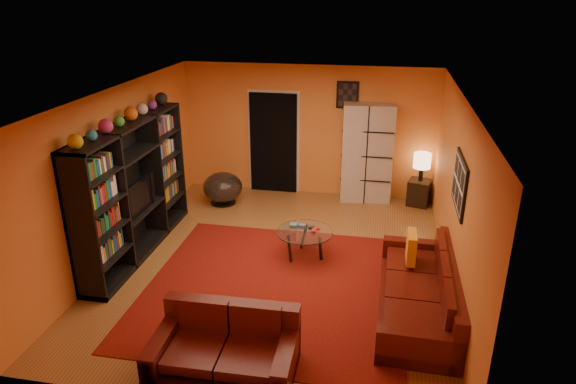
% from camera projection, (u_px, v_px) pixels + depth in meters
% --- Properties ---
extents(floor, '(6.00, 6.00, 0.00)m').
position_uv_depth(floor, '(278.00, 263.00, 7.94)').
color(floor, brown).
rests_on(floor, ground).
extents(ceiling, '(6.00, 6.00, 0.00)m').
position_uv_depth(ceiling, '(277.00, 95.00, 6.97)').
color(ceiling, white).
rests_on(ceiling, wall_back).
extents(wall_back, '(6.00, 0.00, 6.00)m').
position_uv_depth(wall_back, '(308.00, 131.00, 10.19)').
color(wall_back, orange).
rests_on(wall_back, floor).
extents(wall_front, '(6.00, 0.00, 6.00)m').
position_uv_depth(wall_front, '(211.00, 299.00, 4.72)').
color(wall_front, orange).
rests_on(wall_front, floor).
extents(wall_left, '(0.00, 6.00, 6.00)m').
position_uv_depth(wall_left, '(118.00, 173.00, 7.88)').
color(wall_left, orange).
rests_on(wall_left, floor).
extents(wall_right, '(0.00, 6.00, 6.00)m').
position_uv_depth(wall_right, '(456.00, 196.00, 7.03)').
color(wall_right, orange).
rests_on(wall_right, floor).
extents(rug, '(3.60, 3.60, 0.01)m').
position_uv_depth(rug, '(275.00, 287.00, 7.28)').
color(rug, '#5D0F0A').
rests_on(rug, floor).
extents(doorway, '(0.95, 0.10, 2.04)m').
position_uv_depth(doorway, '(274.00, 143.00, 10.38)').
color(doorway, black).
rests_on(doorway, floor).
extents(wall_art_right, '(0.03, 1.00, 0.70)m').
position_uv_depth(wall_art_right, '(460.00, 184.00, 6.64)').
color(wall_art_right, black).
rests_on(wall_art_right, wall_right).
extents(wall_art_back, '(0.42, 0.03, 0.52)m').
position_uv_depth(wall_art_back, '(348.00, 95.00, 9.76)').
color(wall_art_back, black).
rests_on(wall_art_back, wall_back).
extents(entertainment_unit, '(0.45, 3.00, 2.10)m').
position_uv_depth(entertainment_unit, '(134.00, 190.00, 7.94)').
color(entertainment_unit, black).
rests_on(entertainment_unit, floor).
extents(tv, '(0.92, 0.12, 0.53)m').
position_uv_depth(tv, '(135.00, 196.00, 7.87)').
color(tv, black).
rests_on(tv, entertainment_unit).
extents(sofa, '(1.04, 2.43, 0.85)m').
position_uv_depth(sofa, '(425.00, 292.00, 6.66)').
color(sofa, '#440C09').
rests_on(sofa, rug).
extents(loveseat, '(1.57, 0.96, 0.85)m').
position_uv_depth(loveseat, '(226.00, 347.00, 5.65)').
color(loveseat, '#440C09').
rests_on(loveseat, rug).
extents(throw_pillow, '(0.12, 0.42, 0.42)m').
position_uv_depth(throw_pillow, '(411.00, 247.00, 7.08)').
color(throw_pillow, orange).
rests_on(throw_pillow, sofa).
extents(coffee_table, '(0.88, 0.88, 0.44)m').
position_uv_depth(coffee_table, '(305.00, 234.00, 7.95)').
color(coffee_table, silver).
rests_on(coffee_table, floor).
extents(storage_cabinet, '(1.00, 0.52, 1.93)m').
position_uv_depth(storage_cabinet, '(367.00, 153.00, 9.93)').
color(storage_cabinet, beige).
rests_on(storage_cabinet, floor).
extents(bowl_chair, '(0.77, 0.77, 0.62)m').
position_uv_depth(bowl_chair, '(223.00, 187.00, 9.99)').
color(bowl_chair, black).
rests_on(bowl_chair, floor).
extents(side_table, '(0.49, 0.49, 0.50)m').
position_uv_depth(side_table, '(419.00, 193.00, 9.96)').
color(side_table, black).
rests_on(side_table, floor).
extents(table_lamp, '(0.33, 0.33, 0.55)m').
position_uv_depth(table_lamp, '(422.00, 161.00, 9.72)').
color(table_lamp, black).
rests_on(table_lamp, side_table).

